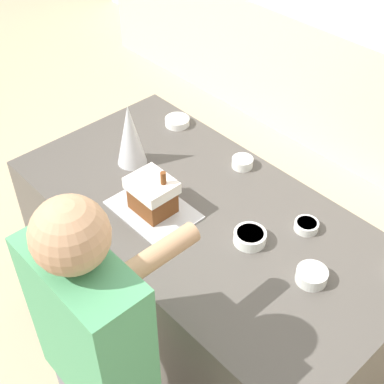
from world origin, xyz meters
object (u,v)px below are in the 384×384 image
Objects in this scene: candy_bowl_beside_tree at (242,162)px; candy_bowl_near_tray_left at (250,237)px; candy_bowl_far_left at (177,121)px; person at (101,374)px; gingerbread_house at (152,194)px; decorative_tree at (130,135)px; candy_bowl_center_rear at (312,275)px; candy_bowl_near_tray_right at (306,225)px; baking_tray at (153,210)px.

candy_bowl_beside_tree is 0.75× the size of candy_bowl_near_tray_left.
candy_bowl_far_left is 0.96× the size of candy_bowl_near_tray_left.
gingerbread_house is at bearing 126.75° from person.
decorative_tree reaches higher than candy_bowl_near_tray_left.
candy_bowl_center_rear is (0.65, -0.31, 0.00)m from candy_bowl_beside_tree.
person is (0.04, -0.77, -0.09)m from candy_bowl_near_tray_left.
decorative_tree is 0.19× the size of person.
gingerbread_house is 1.82× the size of candy_bowl_center_rear.
candy_bowl_beside_tree is at bearing 84.43° from gingerbread_house.
candy_bowl_center_rear is (0.18, -0.20, 0.01)m from candy_bowl_near_tray_right.
candy_bowl_near_tray_left is at bearing -43.20° from candy_bowl_beside_tree.
candy_bowl_near_tray_left is (0.82, -0.34, 0.01)m from candy_bowl_far_left.
candy_bowl_near_tray_left reaches higher than baking_tray.
gingerbread_house is 0.69× the size of decorative_tree.
candy_bowl_beside_tree is 0.49m from candy_bowl_near_tray_left.
decorative_tree is 2.46× the size of candy_bowl_far_left.
gingerbread_house is 0.51m from candy_bowl_beside_tree.
candy_bowl_near_tray_left is (0.40, 0.17, -0.07)m from gingerbread_house.
gingerbread_house is at bearing -95.57° from candy_bowl_beside_tree.
candy_bowl_center_rear is 0.83m from person.
candy_bowl_near_tray_left is at bearing -22.35° from candy_bowl_far_left.
person reaches higher than gingerbread_house.
candy_bowl_near_tray_right is 1.00m from person.
candy_bowl_beside_tree is 0.79× the size of candy_bowl_far_left.
gingerbread_house is 1.63× the size of candy_bowl_near_tray_left.
candy_bowl_near_tray_left is (0.73, 0.03, -0.13)m from decorative_tree.
person is at bearing -107.54° from candy_bowl_center_rear.
candy_bowl_beside_tree reaches higher than candy_bowl_far_left.
candy_bowl_center_rear is 0.07× the size of person.
person is at bearing -53.22° from baking_tray.
gingerbread_house is at bearing -157.26° from candy_bowl_near_tray_left.
baking_tray is 0.23× the size of person.
decorative_tree is at bearing -177.88° from candy_bowl_near_tray_left.
candy_bowl_beside_tree is 0.48m from candy_bowl_near_tray_right.
candy_bowl_center_rear reaches higher than candy_bowl_near_tray_right.
candy_bowl_beside_tree is 0.99× the size of candy_bowl_near_tray_right.
decorative_tree is 2.62× the size of candy_bowl_center_rear.
person reaches higher than candy_bowl_center_rear.
candy_bowl_near_tray_right reaches higher than baking_tray.
baking_tray is 0.66m from candy_bowl_far_left.
candy_bowl_beside_tree is (0.05, 0.50, -0.07)m from gingerbread_house.
candy_bowl_beside_tree is at bearing 136.80° from candy_bowl_near_tray_left.
baking_tray is 1.71× the size of gingerbread_house.
candy_bowl_center_rear is at bearing -47.88° from candy_bowl_near_tray_right.
person is (-0.25, -0.79, -0.09)m from candy_bowl_center_rear.
decorative_tree is 1.03m from candy_bowl_center_rear.
candy_bowl_beside_tree is (0.38, 0.36, -0.13)m from decorative_tree.
candy_bowl_near_tray_right is 0.27m from candy_bowl_center_rear.
candy_bowl_center_rear is (0.70, 0.19, 0.02)m from baking_tray.
decorative_tree is at bearing 136.34° from person.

